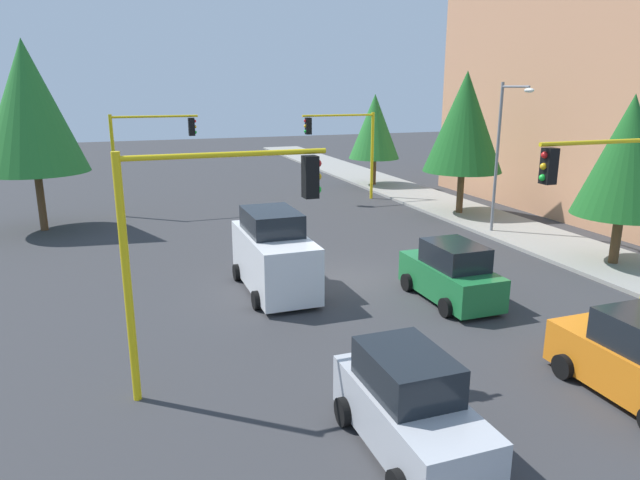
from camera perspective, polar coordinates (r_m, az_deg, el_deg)
The scene contains 15 objects.
ground_plane at distance 20.94m, azimuth 2.48°, elevation -4.01°, with size 120.00×120.00×0.00m, color #353538.
sidewalk_kerb at distance 30.24m, azimuth 17.49°, elevation 1.43°, with size 80.00×4.00×0.15m, color gray.
apartment_block at distance 36.51m, azimuth 26.54°, elevation 13.93°, with size 19.30×9.30×14.16m.
traffic_signal_far_left at distance 35.02m, azimuth 2.42°, elevation 10.01°, with size 0.36×4.59×5.29m.
traffic_signal_near_left at distance 18.30m, azimuth 26.96°, elevation 4.18°, with size 0.36×4.59×5.50m.
traffic_signal_near_right at distance 12.77m, azimuth -10.85°, elevation 1.68°, with size 0.36×4.59×5.56m.
traffic_signal_far_right at distance 32.49m, azimuth -16.60°, elevation 9.14°, with size 0.36×4.59×5.41m.
street_lamp_curbside at distance 27.69m, azimuth 17.75°, elevation 9.20°, with size 2.15×0.28×7.00m.
tree_roadside_near at distance 24.46m, azimuth 28.19°, elevation 7.34°, with size 3.61×3.61×6.57m.
tree_roadside_far at distance 40.20m, azimuth 5.43°, elevation 11.12°, with size 3.47×3.47×6.32m.
tree_roadside_mid at distance 31.67m, azimuth 14.16°, elevation 11.27°, with size 4.16×4.16×7.61m.
tree_opposite_side at distance 30.51m, azimuth -26.90°, elevation 11.69°, with size 4.88×4.88×8.95m.
delivery_van_white at distance 19.64m, azimuth -4.61°, elevation -1.42°, with size 4.80×2.22×2.77m.
car_silver at distance 11.54m, azimuth 8.80°, elevation -16.10°, with size 3.96×1.92×1.98m.
car_green at distance 19.23m, azimuth 12.85°, elevation -3.33°, with size 3.99×1.98×1.98m.
Camera 1 is at (18.30, -7.56, 6.83)m, focal length 32.26 mm.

